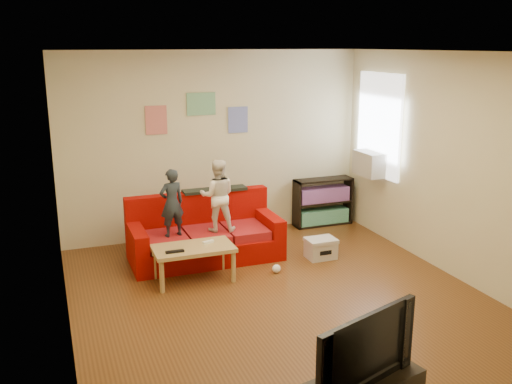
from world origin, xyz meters
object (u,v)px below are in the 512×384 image
object	(u,v)px
coffee_table	(193,251)
bookshelf	(323,204)
child_a	(172,203)
television	(356,346)
file_box	(321,248)
child_b	(218,196)
sofa	(204,237)

from	to	relation	value
coffee_table	bookshelf	size ratio (longest dim) A/B	1.03
child_a	television	distance (m)	3.69
file_box	bookshelf	bearing A→B (deg)	62.24
child_b	coffee_table	bearing A→B (deg)	63.78
coffee_table	television	distance (m)	3.16
child_a	file_box	bearing A→B (deg)	157.45
bookshelf	television	xyz separation A→B (m)	(-2.06, -4.55, 0.37)
file_box	child_b	bearing A→B (deg)	162.66
sofa	file_box	size ratio (longest dim) A/B	4.98
child_b	bookshelf	size ratio (longest dim) A/B	1.02
television	child_a	bearing A→B (deg)	78.88
child_b	television	xyz separation A→B (m)	(-0.08, -3.65, -0.19)
child_b	coffee_table	size ratio (longest dim) A/B	0.99
bookshelf	file_box	world-z (taller)	bookshelf
child_b	file_box	distance (m)	1.55
child_a	coffee_table	bearing A→B (deg)	92.98
coffee_table	bookshelf	xyz separation A→B (m)	(2.46, 1.43, -0.04)
child_b	child_a	bearing A→B (deg)	15.39
child_b	bookshelf	distance (m)	2.25
sofa	file_box	distance (m)	1.56
bookshelf	sofa	bearing A→B (deg)	-161.00
child_a	bookshelf	distance (m)	2.79
child_a	bookshelf	size ratio (longest dim) A/B	0.93
sofa	bookshelf	world-z (taller)	sofa
child_a	child_b	xyz separation A→B (m)	(0.60, 0.00, 0.04)
child_b	coffee_table	world-z (taller)	child_b
sofa	television	distance (m)	3.84
sofa	bookshelf	size ratio (longest dim) A/B	2.11
coffee_table	file_box	xyz separation A→B (m)	(1.77, 0.13, -0.23)
child_b	sofa	bearing A→B (deg)	-33.09
television	file_box	bearing A→B (deg)	47.71
sofa	coffee_table	xyz separation A→B (m)	(-0.32, -0.70, 0.08)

